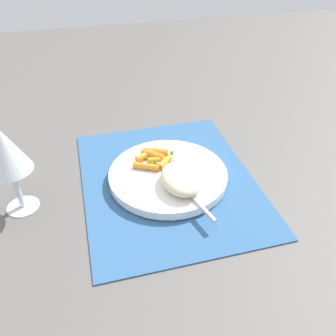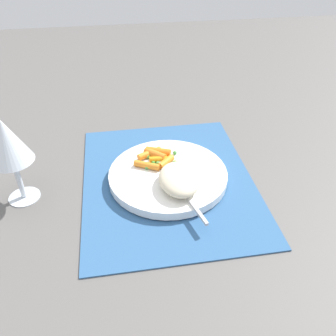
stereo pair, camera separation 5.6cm
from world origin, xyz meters
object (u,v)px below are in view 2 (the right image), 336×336
object	(u,v)px
carrot_portion	(156,157)
fork	(176,182)
wine_glass	(7,143)
plate	(168,175)
rice_mound	(179,179)

from	to	relation	value
carrot_portion	fork	distance (m)	0.09
carrot_portion	wine_glass	world-z (taller)	wine_glass
plate	carrot_portion	xyz separation A→B (m)	(0.05, 0.02, 0.02)
carrot_portion	fork	bearing A→B (deg)	-161.02
fork	wine_glass	world-z (taller)	wine_glass
fork	wine_glass	xyz separation A→B (m)	(0.03, 0.30, 0.10)
plate	rice_mound	xyz separation A→B (m)	(-0.05, -0.01, 0.03)
carrot_portion	wine_glass	xyz separation A→B (m)	(-0.05, 0.27, 0.10)
fork	plate	bearing A→B (deg)	14.74
plate	carrot_portion	distance (m)	0.05
carrot_portion	plate	bearing A→B (deg)	-157.83
rice_mound	wine_glass	world-z (taller)	wine_glass
plate	fork	world-z (taller)	fork
plate	rice_mound	size ratio (longest dim) A/B	2.30
plate	rice_mound	bearing A→B (deg)	-164.17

